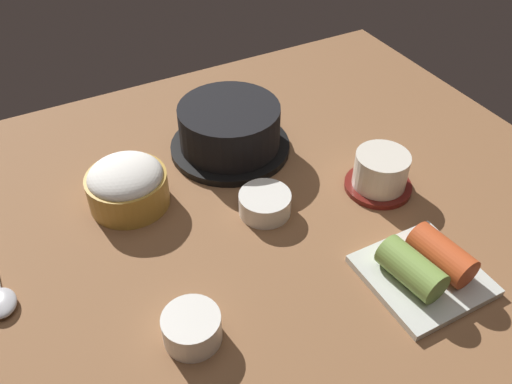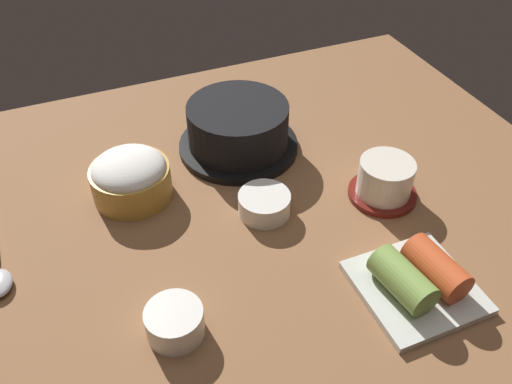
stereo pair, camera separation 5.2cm
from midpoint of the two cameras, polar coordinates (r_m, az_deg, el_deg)
dining_table at (r=77.01cm, az=-0.01°, el=-1.76°), size 100.00×76.00×2.00cm
stone_pot at (r=84.00cm, az=-0.13°, el=6.78°), size 18.91×18.91×7.87cm
rice_bowl at (r=76.88cm, az=-11.31°, el=1.57°), size 11.26×11.26×6.82cm
tea_cup_with_saucer at (r=78.37cm, az=15.38°, el=1.17°), size 9.79×9.79×5.96cm
banchan_cup_center at (r=73.87cm, az=2.90°, el=-1.27°), size 7.26×7.26×3.10cm
kimchi_plate at (r=67.72cm, az=18.94°, el=-8.82°), size 13.43×13.43×5.13cm
side_bowl_near at (r=61.03cm, az=-6.16°, el=-13.60°), size 6.54×6.54×3.63cm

